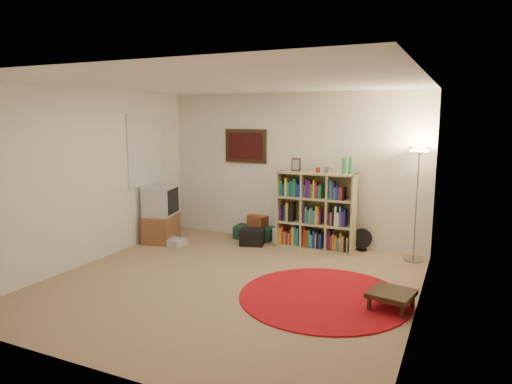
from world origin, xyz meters
TOP-DOWN VIEW (x-y plane):
  - room at (-0.05, 0.05)m, footprint 4.54×4.54m
  - bookshelf at (0.51, 1.97)m, footprint 1.24×0.36m
  - floor_lamp at (2.03, 1.95)m, footprint 0.37×0.37m
  - floor_fan at (1.23, 2.16)m, footprint 0.31×0.18m
  - tv_stand at (-2.00, 1.30)m, footprint 0.60×0.74m
  - dvd_box at (-1.64, 1.17)m, footprint 0.34×0.29m
  - suitcase at (-0.63, 2.14)m, footprint 0.69×0.46m
  - wicker_basket at (-0.60, 2.18)m, footprint 0.36×0.29m
  - duffel_bag at (-0.50, 1.74)m, footprint 0.45×0.41m
  - paper_towel at (-0.19, 2.02)m, footprint 0.14×0.14m
  - red_rug at (1.23, 0.06)m, footprint 2.00×2.00m
  - side_table at (2.00, 0.04)m, footprint 0.53×0.53m

SIDE VIEW (x-z plane):
  - red_rug at x=1.23m, z-range 0.00..0.02m
  - dvd_box at x=-1.64m, z-range 0.00..0.11m
  - suitcase at x=-0.63m, z-range 0.00..0.22m
  - paper_towel at x=-0.19m, z-range 0.00..0.24m
  - duffel_bag at x=-0.50m, z-range 0.00..0.26m
  - side_table at x=2.00m, z-range 0.07..0.28m
  - floor_fan at x=1.23m, z-range 0.00..0.36m
  - wicker_basket at x=-0.60m, z-range 0.22..0.40m
  - tv_stand at x=-2.00m, z-range -0.02..0.94m
  - bookshelf at x=0.51m, z-range -0.14..1.34m
  - room at x=-0.05m, z-range -0.01..2.53m
  - floor_lamp at x=2.03m, z-range 0.56..2.24m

